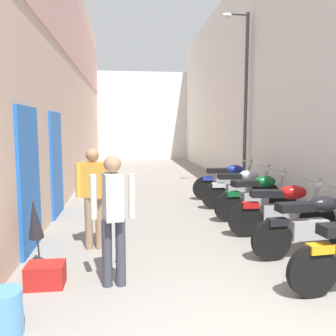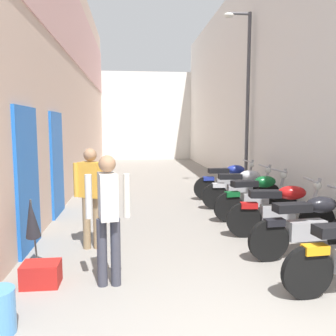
# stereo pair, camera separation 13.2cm
# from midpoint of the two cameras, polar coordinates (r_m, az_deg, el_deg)

# --- Properties ---
(ground_plane) EXTENTS (34.25, 34.25, 0.00)m
(ground_plane) POSITION_cam_midpoint_polar(r_m,az_deg,el_deg) (9.48, -0.81, -4.82)
(ground_plane) COLOR gray
(building_left) EXTENTS (0.45, 18.25, 6.73)m
(building_left) POSITION_cam_midpoint_polar(r_m,az_deg,el_deg) (11.42, -16.20, 14.00)
(building_left) COLOR beige
(building_left) RESTS_ON ground
(building_right) EXTENTS (0.45, 18.25, 6.46)m
(building_right) POSITION_cam_midpoint_polar(r_m,az_deg,el_deg) (11.92, 11.63, 13.02)
(building_right) COLOR silver
(building_right) RESTS_ON ground
(building_far_end) EXTENTS (8.09, 2.00, 4.98)m
(building_far_end) POSITION_cam_midpoint_polar(r_m,az_deg,el_deg) (21.39, -4.43, 8.31)
(building_far_end) COLOR silver
(building_far_end) RESTS_ON ground
(motorcycle_second) EXTENTS (1.85, 0.58, 1.04)m
(motorcycle_second) POSITION_cam_midpoint_polar(r_m,az_deg,el_deg) (5.54, 21.62, -8.37)
(motorcycle_second) COLOR black
(motorcycle_second) RESTS_ON ground
(motorcycle_third) EXTENTS (1.85, 0.58, 1.04)m
(motorcycle_third) POSITION_cam_midpoint_polar(r_m,az_deg,el_deg) (6.38, 17.44, -6.24)
(motorcycle_third) COLOR black
(motorcycle_third) RESTS_ON ground
(motorcycle_fourth) EXTENTS (1.84, 0.58, 1.04)m
(motorcycle_fourth) POSITION_cam_midpoint_polar(r_m,az_deg,el_deg) (7.43, 13.72, -4.31)
(motorcycle_fourth) COLOR black
(motorcycle_fourth) RESTS_ON ground
(motorcycle_fifth) EXTENTS (1.85, 0.58, 1.04)m
(motorcycle_fifth) POSITION_cam_midpoint_polar(r_m,az_deg,el_deg) (8.32, 11.38, -3.08)
(motorcycle_fifth) COLOR black
(motorcycle_fifth) RESTS_ON ground
(motorcycle_sixth) EXTENTS (1.85, 0.58, 1.04)m
(motorcycle_sixth) POSITION_cam_midpoint_polar(r_m,az_deg,el_deg) (9.35, 9.26, -1.96)
(motorcycle_sixth) COLOR black
(motorcycle_sixth) RESTS_ON ground
(pedestrian_by_doorway) EXTENTS (0.52, 0.37, 1.57)m
(pedestrian_by_doorway) POSITION_cam_midpoint_polar(r_m,az_deg,el_deg) (4.21, -9.77, -6.86)
(pedestrian_by_doorway) COLOR #383842
(pedestrian_by_doorway) RESTS_ON ground
(pedestrian_mid_alley) EXTENTS (0.52, 0.33, 1.57)m
(pedestrian_mid_alley) POSITION_cam_midpoint_polar(r_m,az_deg,el_deg) (5.54, -12.67, -3.64)
(pedestrian_mid_alley) COLOR #8C7251
(pedestrian_mid_alley) RESTS_ON ground
(water_jug_near_door) EXTENTS (0.34, 0.34, 0.42)m
(water_jug_near_door) POSITION_cam_midpoint_polar(r_m,az_deg,el_deg) (3.80, -26.04, -20.40)
(water_jug_near_door) COLOR #4C8CCC
(water_jug_near_door) RESTS_ON ground
(plastic_crate) EXTENTS (0.44, 0.32, 0.28)m
(plastic_crate) POSITION_cam_midpoint_polar(r_m,az_deg,el_deg) (4.64, -20.01, -15.96)
(plastic_crate) COLOR red
(plastic_crate) RESTS_ON ground
(umbrella_leaning) EXTENTS (0.20, 0.35, 0.97)m
(umbrella_leaning) POSITION_cam_midpoint_polar(r_m,az_deg,el_deg) (5.06, -21.48, -7.71)
(umbrella_leaning) COLOR #4C4C4C
(umbrella_leaning) RESTS_ON ground
(street_lamp) EXTENTS (0.79, 0.18, 5.05)m
(street_lamp) POSITION_cam_midpoint_polar(r_m,az_deg,el_deg) (10.48, 11.70, 12.23)
(street_lamp) COLOR #47474C
(street_lamp) RESTS_ON ground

